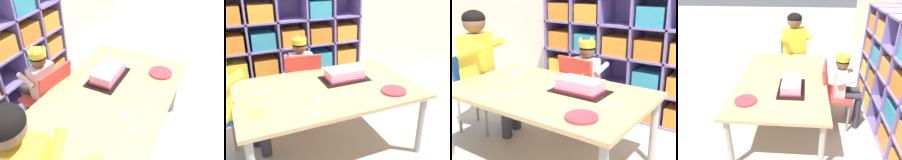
{
  "view_description": "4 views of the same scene",
  "coord_description": "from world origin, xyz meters",
  "views": [
    {
      "loc": [
        -1.25,
        -0.63,
        1.72
      ],
      "look_at": [
        0.05,
        -0.01,
        0.66
      ],
      "focal_mm": 38.63,
      "sensor_mm": 36.0,
      "label": 1
    },
    {
      "loc": [
        -0.7,
        -1.79,
        1.46
      ],
      "look_at": [
        0.13,
        0.07,
        0.57
      ],
      "focal_mm": 42.75,
      "sensor_mm": 36.0,
      "label": 2
    },
    {
      "loc": [
        1.29,
        -1.66,
        1.27
      ],
      "look_at": [
        0.16,
        -0.03,
        0.66
      ],
      "focal_mm": 50.44,
      "sensor_mm": 36.0,
      "label": 3
    },
    {
      "loc": [
        1.98,
        0.22,
        1.58
      ],
      "look_at": [
        0.08,
        0.08,
        0.58
      ],
      "focal_mm": 34.63,
      "sensor_mm": 36.0,
      "label": 4
    }
  ],
  "objects": [
    {
      "name": "fork_near_child_seat",
      "position": [
        0.51,
        0.01,
        0.55
      ],
      "size": [
        0.1,
        0.09,
        0.0
      ],
      "rotation": [
        0.0,
        0.0,
        3.86
      ],
      "color": "white",
      "rests_on": "activity_table"
    },
    {
      "name": "child_with_crown",
      "position": [
        -0.03,
        0.65,
        0.53
      ],
      "size": [
        0.32,
        0.32,
        0.84
      ],
      "rotation": [
        0.0,
        0.0,
        3.01
      ],
      "color": "beige",
      "rests_on": "ground"
    },
    {
      "name": "paper_plate_stack",
      "position": [
        0.45,
        -0.27,
        0.56
      ],
      "size": [
        0.19,
        0.19,
        0.02
      ],
      "primitive_type": "cylinder",
      "color": "#DB333D",
      "rests_on": "activity_table"
    },
    {
      "name": "ground",
      "position": [
        0.0,
        0.0,
        0.0
      ],
      "size": [
        16.0,
        16.0,
        0.0
      ],
      "primitive_type": "plane",
      "color": "#BCB2A3"
    },
    {
      "name": "adult_helper_seated",
      "position": [
        -0.76,
        0.1,
        0.66
      ],
      "size": [
        0.48,
        0.46,
        1.07
      ],
      "rotation": [
        0.0,
        0.0,
        1.87
      ],
      "color": "yellow",
      "rests_on": "ground"
    },
    {
      "name": "birthday_cake_on_tray",
      "position": [
        0.2,
        0.11,
        0.59
      ],
      "size": [
        0.4,
        0.25,
        0.13
      ],
      "color": "black",
      "rests_on": "activity_table"
    },
    {
      "name": "activity_table",
      "position": [
        0.0,
        0.0,
        0.5
      ],
      "size": [
        1.43,
        0.89,
        0.55
      ],
      "color": "tan",
      "rests_on": "ground"
    },
    {
      "name": "fork_at_table_front_edge",
      "position": [
        -0.24,
        -0.3,
        0.55
      ],
      "size": [
        0.09,
        0.12,
        0.0
      ],
      "rotation": [
        0.0,
        0.0,
        5.36
      ],
      "color": "white",
      "rests_on": "activity_table"
    },
    {
      "name": "fork_scattered_mid_table",
      "position": [
        -0.55,
        0.3,
        0.55
      ],
      "size": [
        0.02,
        0.15,
        0.0
      ],
      "rotation": [
        0.0,
        0.0,
        4.74
      ],
      "color": "white",
      "rests_on": "activity_table"
    },
    {
      "name": "classroom_chair_blue",
      "position": [
        -0.04,
        0.53,
        0.41
      ],
      "size": [
        0.41,
        0.37,
        0.69
      ],
      "rotation": [
        0.0,
        0.0,
        3.01
      ],
      "color": "red",
      "rests_on": "ground"
    },
    {
      "name": "fork_by_napkin",
      "position": [
        -0.47,
        0.15,
        0.55
      ],
      "size": [
        0.14,
        0.05,
        0.0
      ],
      "rotation": [
        0.0,
        0.0,
        0.28
      ],
      "color": "white",
      "rests_on": "activity_table"
    },
    {
      "name": "fork_near_cake_tray",
      "position": [
        -0.14,
        -0.18,
        0.55
      ],
      "size": [
        0.05,
        0.13,
        0.0
      ],
      "rotation": [
        0.0,
        0.0,
        4.41
      ],
      "color": "white",
      "rests_on": "activity_table"
    }
  ]
}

